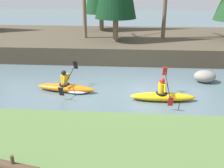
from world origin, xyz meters
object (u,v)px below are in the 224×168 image
at_px(driftwood_log, 6,166).
at_px(kayaker_lead, 163,96).
at_px(kayaker_middle, 68,87).
at_px(boulder_midstream, 205,76).

bearing_deg(driftwood_log, kayaker_lead, 65.18).
xyz_separation_m(kayaker_lead, kayaker_middle, (-4.23, 0.69, -0.02)).
relative_size(kayaker_lead, driftwood_log, 1.64).
relative_size(kayaker_middle, driftwood_log, 1.65).
xyz_separation_m(kayaker_lead, boulder_midstream, (2.33, 2.45, 0.08)).
xyz_separation_m(kayaker_middle, boulder_midstream, (6.56, 1.76, 0.10)).
distance_m(kayaker_middle, driftwood_log, 6.18).
bearing_deg(boulder_midstream, kayaker_middle, -164.98).
height_order(kayaker_lead, boulder_midstream, kayaker_lead).
bearing_deg(kayaker_middle, boulder_midstream, 22.53).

